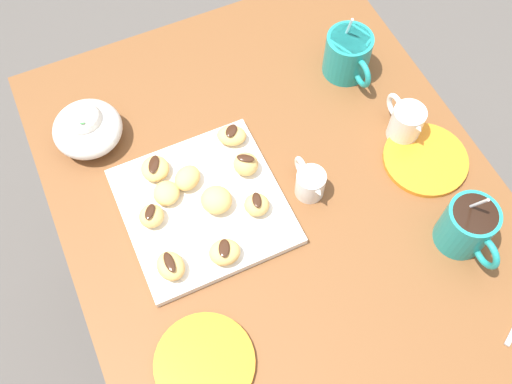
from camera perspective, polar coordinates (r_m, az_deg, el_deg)
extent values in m
plane|color=#514C47|center=(1.71, 1.42, -11.64)|extent=(8.00, 8.00, 0.00)
cube|color=brown|center=(1.05, 2.27, -0.71)|extent=(0.93, 0.76, 0.04)
cube|color=brown|center=(1.54, -15.80, 0.89)|extent=(0.07, 0.07, 0.69)
cube|color=brown|center=(1.63, 5.91, 9.15)|extent=(0.07, 0.07, 0.69)
cube|color=brown|center=(1.41, 21.71, -16.07)|extent=(0.07, 0.07, 0.69)
cube|color=silver|center=(1.02, -5.23, -1.40)|extent=(0.27, 0.27, 0.02)
cylinder|color=teal|center=(1.17, 9.01, 13.27)|extent=(0.09, 0.09, 0.09)
torus|color=teal|center=(1.14, 10.39, 11.47)|extent=(0.06, 0.01, 0.06)
cylinder|color=black|center=(1.14, 9.29, 14.57)|extent=(0.08, 0.08, 0.01)
cylinder|color=silver|center=(1.15, 8.82, 15.04)|extent=(0.04, 0.01, 0.12)
cylinder|color=teal|center=(1.01, 20.04, -3.18)|extent=(0.08, 0.08, 0.10)
torus|color=teal|center=(1.00, 21.74, -5.52)|extent=(0.06, 0.01, 0.06)
cylinder|color=black|center=(0.98, 20.78, -2.14)|extent=(0.07, 0.07, 0.01)
cylinder|color=silver|center=(0.98, 20.16, -1.46)|extent=(0.04, 0.01, 0.13)
cylinder|color=silver|center=(1.10, 14.60, 6.57)|extent=(0.06, 0.06, 0.07)
cone|color=silver|center=(1.07, 15.70, 6.19)|extent=(0.02, 0.02, 0.02)
torus|color=silver|center=(1.12, 13.59, 8.25)|extent=(0.05, 0.01, 0.05)
cylinder|color=white|center=(1.08, 14.96, 7.47)|extent=(0.05, 0.05, 0.01)
ellipsoid|color=silver|center=(1.10, -16.29, 5.99)|extent=(0.13, 0.13, 0.07)
sphere|color=silver|center=(1.09, -16.61, 6.71)|extent=(0.07, 0.07, 0.07)
ellipsoid|color=green|center=(1.06, -16.69, 6.79)|extent=(0.03, 0.02, 0.02)
cylinder|color=silver|center=(1.01, 5.38, 0.79)|extent=(0.05, 0.05, 0.05)
cone|color=silver|center=(0.99, 6.12, 0.14)|extent=(0.02, 0.02, 0.02)
torus|color=silver|center=(1.03, 4.49, 2.47)|extent=(0.04, 0.01, 0.04)
cylinder|color=#381E11|center=(1.00, 5.49, 1.39)|extent=(0.04, 0.04, 0.01)
cylinder|color=orange|center=(0.93, -5.10, -16.47)|extent=(0.16, 0.16, 0.01)
cylinder|color=orange|center=(1.11, 16.38, 3.11)|extent=(0.16, 0.16, 0.01)
ellipsoid|color=#E5B260|center=(1.06, -2.42, 5.60)|extent=(0.06, 0.07, 0.03)
ellipsoid|color=#381E11|center=(1.05, -2.45, 6.08)|extent=(0.03, 0.03, 0.00)
ellipsoid|color=#E5B260|center=(0.99, -3.93, -0.78)|extent=(0.08, 0.08, 0.04)
ellipsoid|color=#E5B260|center=(1.01, -8.84, -0.11)|extent=(0.06, 0.06, 0.03)
ellipsoid|color=#E5B260|center=(0.99, -10.28, -2.35)|extent=(0.06, 0.06, 0.03)
ellipsoid|color=#381E11|center=(0.98, -10.44, -1.92)|extent=(0.03, 0.03, 0.00)
ellipsoid|color=#E5B260|center=(0.98, 0.08, -1.27)|extent=(0.06, 0.06, 0.03)
ellipsoid|color=#381E11|center=(0.97, 0.08, -0.79)|extent=(0.03, 0.02, 0.00)
ellipsoid|color=#E5B260|center=(0.95, -8.41, -7.24)|extent=(0.06, 0.05, 0.03)
ellipsoid|color=#381E11|center=(0.94, -8.55, -6.87)|extent=(0.04, 0.02, 0.00)
ellipsoid|color=#E5B260|center=(1.04, -9.93, 2.29)|extent=(0.06, 0.06, 0.03)
ellipsoid|color=#381E11|center=(1.02, -10.07, 2.73)|extent=(0.04, 0.03, 0.00)
ellipsoid|color=#E5B260|center=(1.02, -1.02, 2.77)|extent=(0.06, 0.06, 0.04)
ellipsoid|color=#381E11|center=(1.00, -1.04, 3.36)|extent=(0.03, 0.03, 0.00)
ellipsoid|color=#E5B260|center=(0.95, -3.11, -5.95)|extent=(0.05, 0.06, 0.03)
ellipsoid|color=#381E11|center=(0.94, -3.16, -5.56)|extent=(0.04, 0.03, 0.00)
ellipsoid|color=#E5B260|center=(1.02, -6.79, 1.39)|extent=(0.06, 0.07, 0.03)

